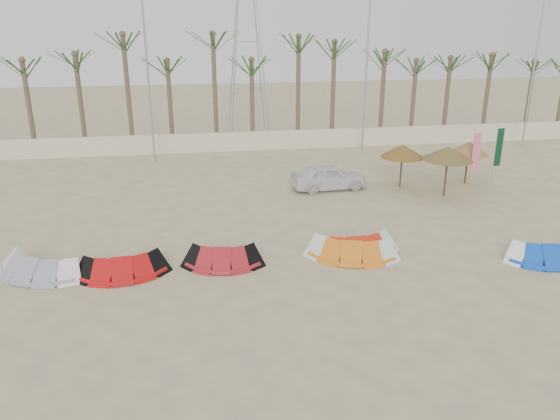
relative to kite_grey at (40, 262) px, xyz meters
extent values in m
plane|color=#C8B97B|center=(9.35, -4.27, -0.42)|extent=(120.00, 120.00, 0.00)
cube|color=beige|center=(9.35, 17.73, 0.23)|extent=(60.00, 0.30, 1.30)
cylinder|color=brown|center=(-4.65, 19.23, 2.83)|extent=(0.32, 0.32, 6.50)
ellipsoid|color=#194719|center=(-4.65, 19.23, 6.08)|extent=(4.00, 4.00, 2.40)
cylinder|color=brown|center=(5.35, 19.23, 2.83)|extent=(0.32, 0.32, 6.50)
ellipsoid|color=#194719|center=(5.35, 19.23, 6.08)|extent=(4.00, 4.00, 2.40)
cylinder|color=brown|center=(15.35, 19.23, 2.83)|extent=(0.32, 0.32, 6.50)
ellipsoid|color=#194719|center=(15.35, 19.23, 6.08)|extent=(4.00, 4.00, 2.40)
cylinder|color=brown|center=(25.35, 19.23, 2.83)|extent=(0.32, 0.32, 6.50)
ellipsoid|color=#194719|center=(25.35, 19.23, 6.08)|extent=(4.00, 4.00, 2.40)
cylinder|color=brown|center=(33.35, 19.23, 2.83)|extent=(0.32, 0.32, 6.50)
ellipsoid|color=#194719|center=(33.35, 19.23, 6.08)|extent=(4.00, 4.00, 2.40)
cylinder|color=#A5A8AD|center=(3.35, 15.73, 5.08)|extent=(0.14, 0.14, 11.00)
cylinder|color=#A5A8AD|center=(17.35, 15.73, 5.08)|extent=(0.14, 0.14, 11.00)
cylinder|color=#A5A8AD|center=(29.35, 15.73, 5.08)|extent=(0.14, 0.14, 11.00)
cylinder|color=#8B92A2|center=(0.00, -0.31, -0.32)|extent=(2.92, 1.78, 0.20)
cube|color=white|center=(1.46, -0.21, -0.17)|extent=(1.07, 1.25, 0.40)
cylinder|color=#B51010|center=(3.07, -0.84, -0.32)|extent=(3.03, 0.52, 0.20)
cube|color=black|center=(1.70, -0.74, -0.17)|extent=(0.71, 1.16, 0.40)
cube|color=black|center=(4.43, -0.74, -0.17)|extent=(0.71, 1.16, 0.40)
cylinder|color=maroon|center=(6.76, -0.63, -0.32)|extent=(2.70, 0.58, 0.20)
cube|color=black|center=(5.54, -0.53, -0.17)|extent=(0.75, 1.17, 0.40)
cube|color=black|center=(7.97, -0.53, -0.17)|extent=(0.75, 1.17, 0.40)
cylinder|color=red|center=(12.04, -0.27, -0.32)|extent=(3.33, 0.29, 0.20)
cube|color=silver|center=(10.54, -0.17, -0.17)|extent=(0.63, 1.12, 0.40)
cube|color=silver|center=(13.54, -0.17, -0.17)|extent=(0.63, 1.12, 0.40)
cylinder|color=orange|center=(11.81, -0.69, -0.32)|extent=(3.17, 1.19, 0.20)
cube|color=silver|center=(10.34, -0.59, -0.17)|extent=(0.91, 1.23, 0.40)
cube|color=silver|center=(13.28, -0.59, -0.17)|extent=(0.91, 1.23, 0.40)
cylinder|color=blue|center=(19.13, -2.33, -0.32)|extent=(2.70, 0.71, 0.20)
cube|color=white|center=(17.91, -2.23, -0.17)|extent=(0.80, 1.19, 0.40)
cylinder|color=#4C331E|center=(17.10, 7.90, 0.73)|extent=(0.10, 0.10, 2.30)
cone|color=brown|center=(17.10, 7.90, 1.63)|extent=(2.39, 2.39, 0.70)
cylinder|color=#4C331E|center=(18.79, 5.97, 0.87)|extent=(0.10, 0.10, 2.58)
cone|color=brown|center=(18.79, 5.97, 1.91)|extent=(2.61, 2.61, 0.70)
cylinder|color=#4C331E|center=(20.98, 7.95, 0.73)|extent=(0.10, 0.10, 2.31)
cone|color=#A8753D|center=(20.98, 7.95, 1.64)|extent=(2.18, 2.18, 0.70)
cylinder|color=#A5A8AD|center=(20.61, 6.82, 1.24)|extent=(0.04, 0.04, 3.32)
cube|color=#F7618F|center=(20.83, 6.82, 1.64)|extent=(0.42, 0.07, 2.16)
cylinder|color=#A5A8AD|center=(22.51, 7.83, 1.23)|extent=(0.04, 0.04, 3.30)
cube|color=#093218|center=(22.73, 7.83, 1.63)|extent=(0.42, 0.05, 2.15)
imported|color=silver|center=(13.06, 8.14, 0.27)|extent=(4.19, 1.95, 1.39)
camera|label=1|loc=(5.90, -19.58, 8.76)|focal=35.00mm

